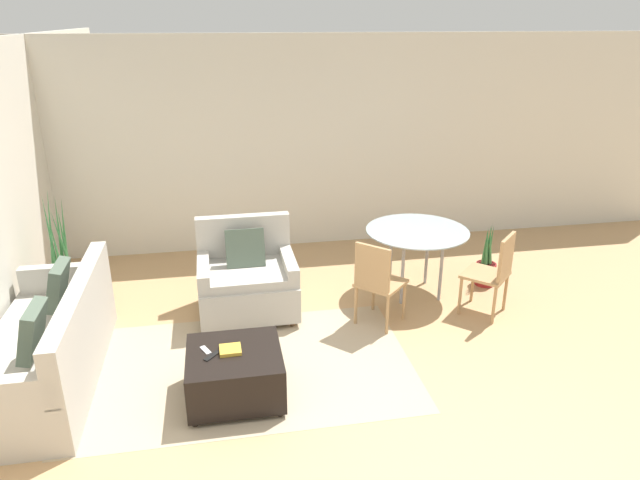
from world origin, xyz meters
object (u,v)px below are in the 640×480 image
object	(u,v)px
dining_table	(417,237)
dining_chair_near_right	(494,269)
ottoman	(235,373)
tv_remote_primary	(212,356)
tv_remote_secondary	(206,350)
potted_plant	(66,277)
dining_chair_near_left	(377,279)
book_stack	(230,350)
couch	(49,350)
potted_plant_small	(486,267)
armchair	(247,280)

from	to	relation	value
dining_table	dining_chair_near_right	bearing A→B (deg)	-45.00
ottoman	tv_remote_primary	xyz separation A→B (m)	(-0.17, -0.02, 0.20)
tv_remote_secondary	dining_chair_near_right	distance (m)	3.04
potted_plant	dining_chair_near_left	bearing A→B (deg)	-18.76
tv_remote_secondary	dining_table	distance (m)	2.74
book_stack	dining_table	distance (m)	2.61
ottoman	potted_plant	xyz separation A→B (m)	(-1.72, 2.01, 0.07)
dining_chair_near_right	couch	bearing A→B (deg)	-174.48
book_stack	potted_plant	world-z (taller)	potted_plant
potted_plant_small	book_stack	bearing A→B (deg)	-151.80
book_stack	dining_chair_near_left	bearing A→B (deg)	31.84
book_stack	armchair	bearing A→B (deg)	81.29
potted_plant	tv_remote_secondary	bearing A→B (deg)	-52.30
book_stack	ottoman	bearing A→B (deg)	-35.84
dining_table	potted_plant_small	xyz separation A→B (m)	(0.89, 0.07, -0.45)
couch	potted_plant_small	world-z (taller)	couch
potted_plant	dining_chair_near_left	world-z (taller)	potted_plant
tv_remote_primary	potted_plant_small	xyz separation A→B (m)	(3.13, 1.65, -0.21)
tv_remote_secondary	potted_plant_small	bearing A→B (deg)	26.04
armchair	potted_plant_small	size ratio (longest dim) A/B	1.32
tv_remote_primary	potted_plant_small	world-z (taller)	potted_plant_small
couch	tv_remote_secondary	size ratio (longest dim) A/B	14.76
ottoman	potted_plant	bearing A→B (deg)	130.63
dining_chair_near_right	potted_plant_small	size ratio (longest dim) A/B	1.19
potted_plant_small	potted_plant	bearing A→B (deg)	175.28
ottoman	dining_chair_near_left	distance (m)	1.74
couch	ottoman	xyz separation A→B (m)	(1.54, -0.52, -0.07)
book_stack	dining_chair_near_left	world-z (taller)	dining_chair_near_left
armchair	book_stack	bearing A→B (deg)	-98.71
tv_remote_secondary	potted_plant_small	distance (m)	3.55
ottoman	tv_remote_primary	bearing A→B (deg)	-171.63
potted_plant	potted_plant_small	xyz separation A→B (m)	(4.69, -0.39, -0.08)
armchair	dining_chair_near_left	world-z (taller)	armchair
ottoman	dining_chair_near_right	xyz separation A→B (m)	(2.69, 0.93, 0.29)
potted_plant	dining_chair_near_left	distance (m)	3.35
armchair	book_stack	xyz separation A→B (m)	(-0.22, -1.43, 0.07)
couch	tv_remote_primary	world-z (taller)	couch
armchair	potted_plant_small	bearing A→B (deg)	3.47
couch	tv_remote_secondary	distance (m)	1.40
book_stack	dining_table	xyz separation A→B (m)	(2.09, 1.54, 0.24)
potted_plant	armchair	bearing A→B (deg)	-16.13
tv_remote_secondary	potted_plant	bearing A→B (deg)	127.70
book_stack	dining_chair_near_right	xyz separation A→B (m)	(2.72, 0.91, 0.08)
armchair	potted_plant	bearing A→B (deg)	163.87
ottoman	dining_chair_near_left	world-z (taller)	dining_chair_near_left
book_stack	potted_plant_small	size ratio (longest dim) A/B	0.23
couch	book_stack	bearing A→B (deg)	-18.39
tv_remote_secondary	dining_chair_near_right	bearing A→B (deg)	16.56
book_stack	tv_remote_secondary	world-z (taller)	book_stack
book_stack	tv_remote_secondary	xyz separation A→B (m)	(-0.20, 0.05, -0.01)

